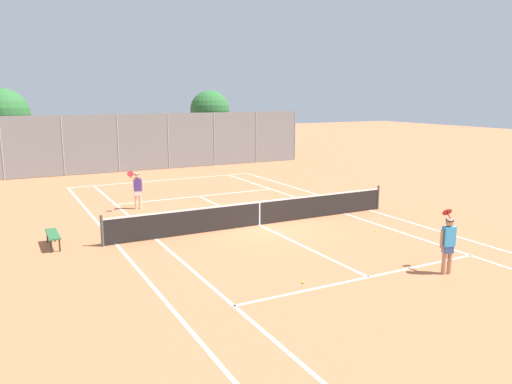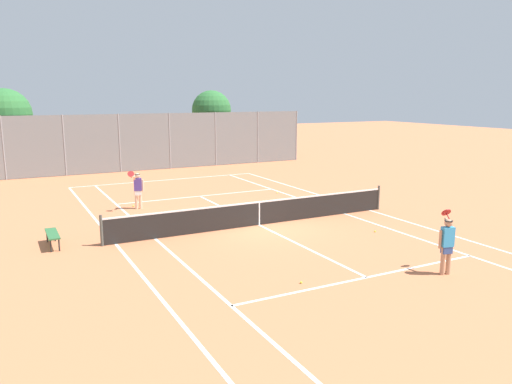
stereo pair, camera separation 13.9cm
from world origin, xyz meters
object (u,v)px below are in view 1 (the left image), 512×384
object	(u,v)px
loose_tennis_ball_0	(133,206)
tree_behind_left	(2,115)
loose_tennis_ball_4	(303,282)
tennis_net	(260,212)
loose_tennis_ball_2	(276,214)
courtside_bench	(53,235)
tree_behind_right	(211,112)
loose_tennis_ball_3	(375,231)
player_far_left	(138,188)
loose_tennis_ball_1	(277,193)
player_near_side	(448,242)

from	to	relation	value
loose_tennis_ball_0	tree_behind_left	size ratio (longest dim) A/B	0.01
loose_tennis_ball_4	tree_behind_left	size ratio (longest dim) A/B	0.01
tennis_net	loose_tennis_ball_4	size ratio (longest dim) A/B	181.82
loose_tennis_ball_2	courtside_bench	xyz separation A→B (m)	(-8.87, -0.55, 0.38)
loose_tennis_ball_0	loose_tennis_ball_4	size ratio (longest dim) A/B	1.00
loose_tennis_ball_4	tree_behind_right	bearing A→B (deg)	72.26
loose_tennis_ball_3	tree_behind_left	distance (m)	24.80
loose_tennis_ball_4	courtside_bench	xyz separation A→B (m)	(-5.56, 6.66, 0.38)
player_far_left	loose_tennis_ball_1	xyz separation A→B (m)	(7.24, 0.22, -0.89)
player_near_side	courtside_bench	bearing A→B (deg)	140.34
loose_tennis_ball_0	loose_tennis_ball_3	bearing A→B (deg)	-50.90
tennis_net	loose_tennis_ball_4	xyz separation A→B (m)	(-1.86, -5.94, -0.48)
loose_tennis_ball_4	player_near_side	bearing A→B (deg)	-17.46
loose_tennis_ball_2	loose_tennis_ball_0	bearing A→B (deg)	139.26
tree_behind_right	loose_tennis_ball_0	bearing A→B (deg)	-124.63
tennis_net	loose_tennis_ball_0	bearing A→B (deg)	122.43
loose_tennis_ball_2	loose_tennis_ball_4	world-z (taller)	same
player_near_side	player_far_left	xyz separation A→B (m)	(-5.56, 12.20, 0.00)
loose_tennis_ball_1	loose_tennis_ball_0	bearing A→B (deg)	177.36
loose_tennis_ball_3	courtside_bench	world-z (taller)	courtside_bench
loose_tennis_ball_1	loose_tennis_ball_4	xyz separation A→B (m)	(-5.66, -11.17, 0.00)
loose_tennis_ball_1	courtside_bench	bearing A→B (deg)	-158.08
tennis_net	player_near_side	world-z (taller)	player_near_side
loose_tennis_ball_3	tree_behind_right	size ratio (longest dim) A/B	0.01
player_far_left	loose_tennis_ball_2	world-z (taller)	player_far_left
player_far_left	loose_tennis_ball_2	distance (m)	6.22
tennis_net	player_far_left	size ratio (longest dim) A/B	6.76
player_far_left	loose_tennis_ball_1	world-z (taller)	player_far_left
loose_tennis_ball_4	loose_tennis_ball_2	bearing A→B (deg)	65.27
loose_tennis_ball_3	player_far_left	bearing A→B (deg)	130.62
player_far_left	loose_tennis_ball_3	xyz separation A→B (m)	(6.76, -7.88, -0.89)
loose_tennis_ball_3	loose_tennis_ball_4	world-z (taller)	same
loose_tennis_ball_3	loose_tennis_ball_4	bearing A→B (deg)	-149.35
player_near_side	loose_tennis_ball_2	bearing A→B (deg)	94.53
loose_tennis_ball_2	player_near_side	bearing A→B (deg)	-85.47
player_far_left	tree_behind_left	size ratio (longest dim) A/B	0.33
player_near_side	loose_tennis_ball_4	bearing A→B (deg)	162.54
player_near_side	tree_behind_left	world-z (taller)	tree_behind_left
loose_tennis_ball_0	tree_behind_right	bearing A→B (deg)	55.37
loose_tennis_ball_3	courtside_bench	distance (m)	11.32
tree_behind_left	tennis_net	bearing A→B (deg)	-66.16
loose_tennis_ball_1	loose_tennis_ball_4	size ratio (longest dim) A/B	1.00
loose_tennis_ball_0	courtside_bench	world-z (taller)	courtside_bench
loose_tennis_ball_1	loose_tennis_ball_3	world-z (taller)	same
tennis_net	loose_tennis_ball_2	world-z (taller)	tennis_net
tree_behind_right	tree_behind_left	bearing A→B (deg)	-175.03
tree_behind_left	courtside_bench	bearing A→B (deg)	-87.25
loose_tennis_ball_2	courtside_bench	size ratio (longest dim) A/B	0.04
tennis_net	loose_tennis_ball_0	distance (m)	6.61
loose_tennis_ball_4	loose_tennis_ball_0	bearing A→B (deg)	98.30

